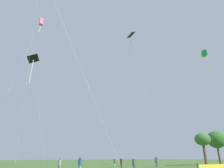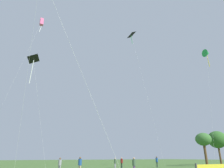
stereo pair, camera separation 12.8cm
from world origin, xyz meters
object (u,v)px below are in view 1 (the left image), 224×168
kite_flying_2 (131,36)px  person_standing_5 (60,164)px  person_standing_1 (115,162)px  person_standing_4 (121,162)px  person_standing_3 (156,161)px  park_tree_1 (216,140)px  kite_flying_4 (206,54)px  kite_flying_6 (41,22)px  person_standing_0 (80,164)px  park_tree_0 (203,140)px  kite_flying_3 (33,61)px  person_standing_2 (134,164)px

kite_flying_2 → person_standing_5: bearing=-150.3°
person_standing_1 → person_standing_4: size_ratio=0.95×
person_standing_3 → person_standing_4: bearing=36.5°
park_tree_1 → person_standing_3: bearing=177.5°
kite_flying_4 → kite_flying_6: bearing=155.1°
kite_flying_4 → kite_flying_6: 35.52m
person_standing_3 → kite_flying_2: bearing=-58.7°
person_standing_0 → person_standing_1: bearing=119.6°
person_standing_0 → person_standing_5: bearing=-152.6°
person_standing_0 → kite_flying_4: bearing=77.9°
park_tree_0 → park_tree_1: size_ratio=0.89×
kite_flying_2 → kite_flying_3: bearing=-166.5°
person_standing_5 → kite_flying_3: bearing=-171.1°
person_standing_5 → park_tree_1: size_ratio=0.23×
person_standing_4 → park_tree_1: 25.67m
person_standing_4 → kite_flying_4: size_ratio=0.07×
person_standing_1 → kite_flying_2: kite_flying_2 is taller
person_standing_3 → person_standing_4: person_standing_3 is taller
person_standing_3 → park_tree_0: bearing=-150.1°
person_standing_0 → person_standing_2: (5.03, -3.32, -0.03)m
person_standing_0 → person_standing_2: person_standing_0 is taller
kite_flying_2 → kite_flying_4: kite_flying_2 is taller
park_tree_1 → park_tree_0: bearing=-172.2°
person_standing_4 → kite_flying_6: size_ratio=0.06×
person_standing_3 → person_standing_5: 19.36m
person_standing_1 → person_standing_5: size_ratio=0.96×
kite_flying_6 → park_tree_0: size_ratio=4.44×
person_standing_3 → kite_flying_6: size_ratio=0.06×
kite_flying_4 → park_tree_1: 19.56m
person_standing_0 → person_standing_4: person_standing_0 is taller
person_standing_3 → kite_flying_2: 31.21m
kite_flying_3 → person_standing_4: bearing=-4.5°
park_tree_1 → person_standing_2: bearing=-163.7°
person_standing_3 → kite_flying_3: bearing=34.4°
person_standing_0 → kite_flying_6: bearing=-176.0°
person_standing_5 → park_tree_0: park_tree_0 is taller
person_standing_5 → kite_flying_3: 16.17m
person_standing_1 → park_tree_0: (18.94, -4.16, 4.16)m
kite_flying_3 → kite_flying_4: bearing=-13.3°
kite_flying_2 → kite_flying_3: kite_flying_2 is taller
person_standing_2 → person_standing_5: person_standing_2 is taller
person_standing_1 → person_standing_4: 2.36m
person_standing_1 → kite_flying_3: bearing=178.9°
kite_flying_2 → kite_flying_3: 28.88m
person_standing_5 → person_standing_4: bearing=85.8°
person_standing_5 → park_tree_0: size_ratio=0.26×
kite_flying_6 → person_standing_4: bearing=-30.3°
person_standing_3 → kite_flying_4: (10.54, -6.48, 21.58)m
person_standing_2 → person_standing_4: bearing=32.3°
person_standing_0 → kite_flying_4: 35.21m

